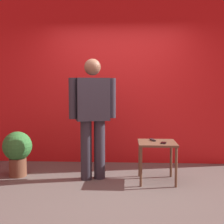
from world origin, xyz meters
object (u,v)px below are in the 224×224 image
(standing_person, at_px, (93,112))
(tv_remote, at_px, (153,140))
(cell_phone, at_px, (164,143))
(side_table, at_px, (157,148))
(potted_plant, at_px, (17,150))

(standing_person, distance_m, tv_remote, 0.97)
(cell_phone, xyz_separation_m, tv_remote, (-0.13, 0.20, 0.01))
(side_table, bearing_deg, tv_remote, 116.23)
(potted_plant, bearing_deg, cell_phone, -6.36)
(standing_person, bearing_deg, cell_phone, -9.62)
(cell_phone, relative_size, tv_remote, 0.85)
(standing_person, relative_size, potted_plant, 2.57)
(side_table, xyz_separation_m, cell_phone, (0.08, -0.09, 0.09))
(standing_person, relative_size, tv_remote, 10.39)
(standing_person, xyz_separation_m, cell_phone, (1.01, -0.17, -0.41))
(cell_phone, height_order, tv_remote, tv_remote)
(tv_remote, xyz_separation_m, potted_plant, (-2.04, 0.04, -0.18))
(standing_person, distance_m, side_table, 1.06)
(side_table, relative_size, cell_phone, 4.00)
(side_table, height_order, cell_phone, cell_phone)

